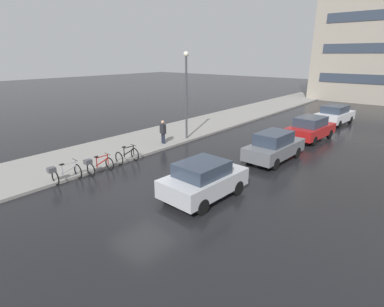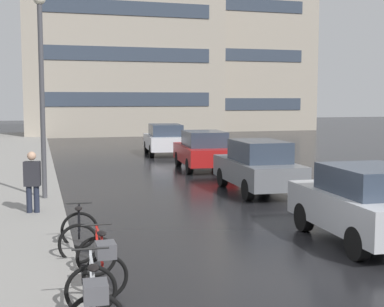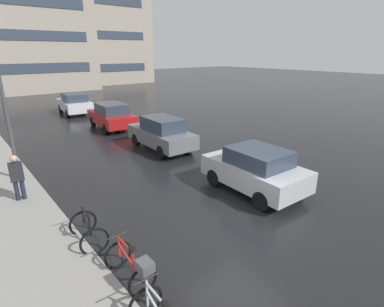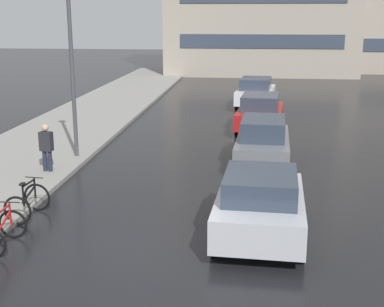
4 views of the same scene
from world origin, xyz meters
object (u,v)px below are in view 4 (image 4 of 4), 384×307
Objects in this scene: bicycle_third at (27,202)px; car_white at (256,92)px; car_silver at (260,204)px; car_grey at (263,142)px; pedestrian at (47,147)px; streetlamp at (71,57)px; car_red at (260,112)px.

car_white is (5.85, 17.73, 0.42)m from bicycle_third.
car_grey is at bearing 88.43° from car_silver.
car_silver is 7.99m from pedestrian.
streetlamp is (-6.42, 6.30, 2.80)m from car_silver.
car_white reaches higher than bicycle_third.
pedestrian is at bearing 103.38° from bicycle_third.
pedestrian is 3.35m from streetlamp.
streetlamp is at bearing 179.24° from car_grey.
pedestrian reaches higher than bicycle_third.
car_red is 0.73× the size of streetlamp.
car_silver is at bearing -6.36° from bicycle_third.
car_silver is 6.22m from car_grey.
pedestrian reaches higher than car_grey.
bicycle_third is at bearing -117.94° from car_red.
streetlamp reaches higher than pedestrian.
streetlamp reaches higher than car_red.
car_grey is at bearing 42.68° from bicycle_third.
car_silver is 12.01m from car_red.
car_grey is (0.17, 6.21, 0.01)m from car_silver.
car_grey reaches higher than car_red.
car_white reaches higher than car_red.
car_white is at bearing 90.84° from car_grey.
bicycle_third is at bearing 173.64° from car_silver.
bicycle_third is 6.52m from streetlamp.
car_grey is 5.79m from car_red.
car_silver is 2.26× the size of pedestrian.
car_silver is at bearing -89.98° from car_white.
car_white is at bearing 64.46° from pedestrian.
bicycle_third is 18.67m from car_white.
pedestrian reaches higher than car_silver.
bicycle_third is 8.21m from car_grey.
bicycle_third is 0.19× the size of streetlamp.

